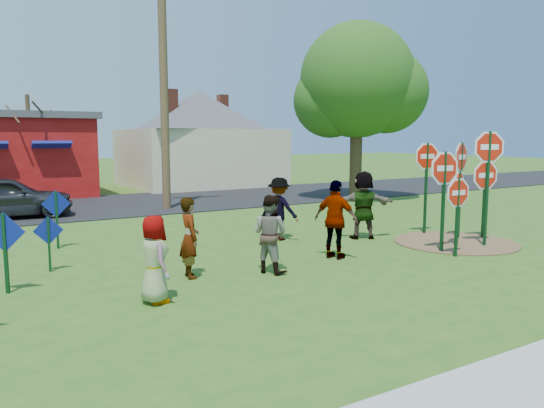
% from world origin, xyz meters
% --- Properties ---
extents(ground, '(120.00, 120.00, 0.00)m').
position_xyz_m(ground, '(0.00, 0.00, 0.00)').
color(ground, '#2C5A19').
rests_on(ground, ground).
extents(road, '(120.00, 7.50, 0.04)m').
position_xyz_m(road, '(0.00, 11.50, 0.02)').
color(road, black).
rests_on(road, ground).
extents(dirt_patch, '(3.20, 3.20, 0.03)m').
position_xyz_m(dirt_patch, '(4.50, -1.00, 0.01)').
color(dirt_patch, brown).
rests_on(dirt_patch, ground).
extents(cream_house, '(9.40, 9.40, 6.50)m').
position_xyz_m(cream_house, '(5.50, 18.00, 2.92)').
color(cream_house, beige).
rests_on(cream_house, ground).
extents(stop_sign_a, '(0.93, 0.08, 1.97)m').
position_xyz_m(stop_sign_a, '(3.19, -2.08, 1.35)').
color(stop_sign_a, '#103B1C').
rests_on(stop_sign_a, ground).
extents(stop_sign_b, '(1.03, 0.23, 2.77)m').
position_xyz_m(stop_sign_b, '(4.78, 0.35, 2.00)').
color(stop_sign_b, '#103B1C').
rests_on(stop_sign_b, ground).
extents(stop_sign_c, '(1.01, 0.46, 3.08)m').
position_xyz_m(stop_sign_c, '(4.76, -1.69, 2.18)').
color(stop_sign_c, '#103B1C').
rests_on(stop_sign_c, ground).
extents(stop_sign_d, '(1.04, 0.36, 2.79)m').
position_xyz_m(stop_sign_d, '(5.03, -0.63, 2.02)').
color(stop_sign_d, '#103B1C').
rests_on(stop_sign_d, ground).
extents(stop_sign_e, '(1.06, 0.47, 2.10)m').
position_xyz_m(stop_sign_e, '(4.16, -1.30, 1.39)').
color(stop_sign_e, '#103B1C').
rests_on(stop_sign_e, ground).
extents(stop_sign_f, '(1.08, 0.23, 2.30)m').
position_xyz_m(stop_sign_f, '(5.68, -0.93, 1.60)').
color(stop_sign_f, '#103B1C').
rests_on(stop_sign_f, ground).
extents(stop_sign_g, '(1.09, 0.17, 2.59)m').
position_xyz_m(stop_sign_g, '(3.29, -1.57, 1.80)').
color(stop_sign_g, '#103B1C').
rests_on(stop_sign_g, ground).
extents(blue_diamond_b, '(0.66, 0.32, 1.47)m').
position_xyz_m(blue_diamond_b, '(-6.08, 0.12, 0.91)').
color(blue_diamond_b, '#103B1C').
rests_on(blue_diamond_b, ground).
extents(blue_diamond_c, '(0.60, 0.06, 1.17)m').
position_xyz_m(blue_diamond_c, '(-5.18, 1.37, 0.72)').
color(blue_diamond_c, '#103B1C').
rests_on(blue_diamond_c, ground).
extents(blue_diamond_d, '(0.68, 0.07, 1.48)m').
position_xyz_m(blue_diamond_d, '(-4.63, 3.73, 0.92)').
color(blue_diamond_d, '#103B1C').
rests_on(blue_diamond_d, ground).
extents(person_a, '(0.52, 0.76, 1.50)m').
position_xyz_m(person_a, '(-4.00, -1.78, 0.75)').
color(person_a, '#3C4184').
rests_on(person_a, ground).
extents(person_b, '(0.45, 0.63, 1.61)m').
position_xyz_m(person_b, '(-2.86, -0.57, 0.81)').
color(person_b, '#206F5C').
rests_on(person_b, ground).
extents(person_c, '(0.88, 0.97, 1.62)m').
position_xyz_m(person_c, '(-1.29, -1.06, 0.81)').
color(person_c, '#93513B').
rests_on(person_c, ground).
extents(person_d, '(1.08, 1.27, 1.70)m').
position_xyz_m(person_d, '(0.72, 1.78, 0.85)').
color(person_d, '#2E2E32').
rests_on(person_d, ground).
extents(person_e, '(0.86, 1.15, 1.82)m').
position_xyz_m(person_e, '(0.64, -0.78, 0.91)').
color(person_e, '#54305D').
rests_on(person_e, ground).
extents(person_f, '(1.80, 1.28, 1.87)m').
position_xyz_m(person_f, '(2.80, 0.75, 0.94)').
color(person_f, '#1B5024').
rests_on(person_f, ground).
extents(suv, '(4.37, 2.07, 1.45)m').
position_xyz_m(suv, '(-5.27, 9.71, 0.76)').
color(suv, '#2B2B30').
rests_on(suv, road).
extents(utility_pole, '(2.45, 0.65, 10.13)m').
position_xyz_m(utility_pole, '(0.26, 9.21, 5.33)').
color(utility_pole, '#4C3823').
rests_on(utility_pole, ground).
extents(leafy_tree, '(5.38, 4.91, 7.65)m').
position_xyz_m(leafy_tree, '(8.42, 7.57, 4.92)').
color(leafy_tree, '#382819').
rests_on(leafy_tree, ground).
extents(bare_tree_east, '(1.80, 1.80, 4.57)m').
position_xyz_m(bare_tree_east, '(-3.83, 14.65, 2.96)').
color(bare_tree_east, '#382819').
rests_on(bare_tree_east, ground).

